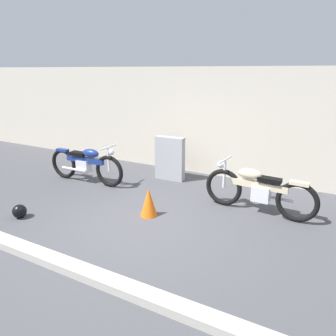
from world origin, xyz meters
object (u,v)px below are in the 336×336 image
traffic_cone (149,202)px  motorcycle_blue (86,164)px  motorcycle_cream (258,190)px  helmet (19,211)px  stone_marker (170,159)px

traffic_cone → motorcycle_blue: 2.47m
motorcycle_cream → helmet: bearing=35.1°
stone_marker → motorcycle_blue: bearing=-145.3°
stone_marker → helmet: 3.58m
helmet → motorcycle_blue: 2.13m
motorcycle_cream → motorcycle_blue: same height
traffic_cone → motorcycle_blue: motorcycle_blue is taller
motorcycle_blue → traffic_cone: bearing=-22.3°
motorcycle_cream → traffic_cone: bearing=35.9°
traffic_cone → motorcycle_cream: bearing=32.1°
helmet → traffic_cone: 2.41m
stone_marker → traffic_cone: bearing=-72.8°
stone_marker → helmet: stone_marker is taller
motorcycle_blue → stone_marker: bearing=32.8°
traffic_cone → helmet: bearing=-149.4°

